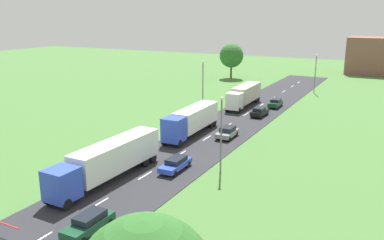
{
  "coord_description": "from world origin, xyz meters",
  "views": [
    {
      "loc": [
        22.1,
        -13.61,
        16.02
      ],
      "look_at": [
        -1.7,
        31.54,
        2.57
      ],
      "focal_mm": 37.67,
      "sensor_mm": 36.0,
      "label": 1
    }
  ],
  "objects_px": {
    "truck_lead": "(109,160)",
    "car_second": "(176,164)",
    "truck_second": "(192,120)",
    "car_fifth": "(275,103)",
    "truck_third": "(244,95)",
    "lamppost_third": "(203,85)",
    "tree_birch": "(231,56)",
    "car_lead": "(89,223)",
    "car_third": "(227,132)",
    "car_fourth": "(260,111)",
    "lamppost_second": "(221,131)",
    "distant_building": "(376,56)",
    "lamppost_fourth": "(315,72)"
  },
  "relations": [
    {
      "from": "tree_birch",
      "to": "truck_second",
      "type": "bearing_deg",
      "value": -73.55
    },
    {
      "from": "truck_lead",
      "to": "car_second",
      "type": "height_order",
      "value": "truck_lead"
    },
    {
      "from": "truck_second",
      "to": "car_fifth",
      "type": "xyz_separation_m",
      "value": [
        5.29,
        21.73,
        -1.29
      ]
    },
    {
      "from": "tree_birch",
      "to": "car_lead",
      "type": "bearing_deg",
      "value": -75.41
    },
    {
      "from": "car_fourth",
      "to": "car_lead",
      "type": "bearing_deg",
      "value": -89.76
    },
    {
      "from": "car_fourth",
      "to": "lamppost_third",
      "type": "relative_size",
      "value": 0.47
    },
    {
      "from": "truck_lead",
      "to": "distant_building",
      "type": "xyz_separation_m",
      "value": [
        17.59,
        92.7,
        2.81
      ]
    },
    {
      "from": "truck_lead",
      "to": "lamppost_third",
      "type": "xyz_separation_m",
      "value": [
        -4.0,
        28.97,
        2.72
      ]
    },
    {
      "from": "tree_birch",
      "to": "car_fifth",
      "type": "bearing_deg",
      "value": -54.17
    },
    {
      "from": "truck_second",
      "to": "car_fifth",
      "type": "height_order",
      "value": "truck_second"
    },
    {
      "from": "truck_lead",
      "to": "car_lead",
      "type": "xyz_separation_m",
      "value": [
        5.09,
        -8.69,
        -1.33
      ]
    },
    {
      "from": "car_third",
      "to": "lamppost_third",
      "type": "relative_size",
      "value": 0.46
    },
    {
      "from": "truck_lead",
      "to": "truck_second",
      "type": "height_order",
      "value": "truck_lead"
    },
    {
      "from": "lamppost_second",
      "to": "car_lead",
      "type": "bearing_deg",
      "value": -103.71
    },
    {
      "from": "car_fifth",
      "to": "car_third",
      "type": "bearing_deg",
      "value": -91.15
    },
    {
      "from": "car_lead",
      "to": "car_third",
      "type": "xyz_separation_m",
      "value": [
        -0.22,
        27.1,
        -0.01
      ]
    },
    {
      "from": "car_fourth",
      "to": "car_fifth",
      "type": "xyz_separation_m",
      "value": [
        0.36,
        7.63,
        -0.01
      ]
    },
    {
      "from": "lamppost_third",
      "to": "tree_birch",
      "type": "bearing_deg",
      "value": 105.6
    },
    {
      "from": "distant_building",
      "to": "car_third",
      "type": "bearing_deg",
      "value": -99.72
    },
    {
      "from": "truck_lead",
      "to": "lamppost_fourth",
      "type": "bearing_deg",
      "value": 81.36
    },
    {
      "from": "car_fifth",
      "to": "lamppost_fourth",
      "type": "xyz_separation_m",
      "value": [
        3.26,
        16.95,
        3.66
      ]
    },
    {
      "from": "truck_third",
      "to": "car_lead",
      "type": "bearing_deg",
      "value": -83.8
    },
    {
      "from": "truck_third",
      "to": "car_fifth",
      "type": "height_order",
      "value": "truck_third"
    },
    {
      "from": "car_fifth",
      "to": "distant_building",
      "type": "relative_size",
      "value": 0.28
    },
    {
      "from": "truck_third",
      "to": "car_second",
      "type": "height_order",
      "value": "truck_third"
    },
    {
      "from": "car_third",
      "to": "car_fifth",
      "type": "bearing_deg",
      "value": 88.85
    },
    {
      "from": "lamppost_third",
      "to": "lamppost_second",
      "type": "bearing_deg",
      "value": -59.48
    },
    {
      "from": "car_fourth",
      "to": "lamppost_second",
      "type": "xyz_separation_m",
      "value": [
        4.01,
        -24.57,
        3.64
      ]
    },
    {
      "from": "truck_third",
      "to": "car_fifth",
      "type": "relative_size",
      "value": 2.82
    },
    {
      "from": "truck_third",
      "to": "distant_building",
      "type": "relative_size",
      "value": 0.8
    },
    {
      "from": "truck_second",
      "to": "car_second",
      "type": "height_order",
      "value": "truck_second"
    },
    {
      "from": "lamppost_second",
      "to": "lamppost_fourth",
      "type": "relative_size",
      "value": 1.0
    },
    {
      "from": "car_third",
      "to": "lamppost_fourth",
      "type": "xyz_separation_m",
      "value": [
        3.68,
        37.79,
        3.67
      ]
    },
    {
      "from": "truck_second",
      "to": "car_second",
      "type": "xyz_separation_m",
      "value": [
        4.58,
        -12.31,
        -1.35
      ]
    },
    {
      "from": "car_fourth",
      "to": "distant_building",
      "type": "xyz_separation_m",
      "value": [
        12.67,
        61.08,
        4.13
      ]
    },
    {
      "from": "car_third",
      "to": "lamppost_second",
      "type": "bearing_deg",
      "value": -70.32
    },
    {
      "from": "lamppost_third",
      "to": "tree_birch",
      "type": "height_order",
      "value": "tree_birch"
    },
    {
      "from": "car_fifth",
      "to": "car_fourth",
      "type": "bearing_deg",
      "value": -92.73
    },
    {
      "from": "car_third",
      "to": "truck_second",
      "type": "bearing_deg",
      "value": -169.65
    },
    {
      "from": "lamppost_third",
      "to": "lamppost_fourth",
      "type": "relative_size",
      "value": 1.09
    },
    {
      "from": "car_third",
      "to": "car_fifth",
      "type": "height_order",
      "value": "car_fifth"
    },
    {
      "from": "car_lead",
      "to": "tree_birch",
      "type": "xyz_separation_m",
      "value": [
        -19.62,
        75.39,
        4.95
      ]
    },
    {
      "from": "lamppost_fourth",
      "to": "distant_building",
      "type": "height_order",
      "value": "distant_building"
    },
    {
      "from": "truck_third",
      "to": "car_fourth",
      "type": "height_order",
      "value": "truck_third"
    },
    {
      "from": "car_third",
      "to": "lamppost_second",
      "type": "relative_size",
      "value": 0.5
    },
    {
      "from": "car_lead",
      "to": "lamppost_fourth",
      "type": "bearing_deg",
      "value": 86.95
    },
    {
      "from": "car_third",
      "to": "truck_third",
      "type": "bearing_deg",
      "value": 104.14
    },
    {
      "from": "car_second",
      "to": "tree_birch",
      "type": "xyz_separation_m",
      "value": [
        -19.1,
        61.49,
        5.01
      ]
    },
    {
      "from": "car_lead",
      "to": "distant_building",
      "type": "distance_m",
      "value": 102.24
    },
    {
      "from": "truck_third",
      "to": "car_third",
      "type": "height_order",
      "value": "truck_third"
    }
  ]
}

